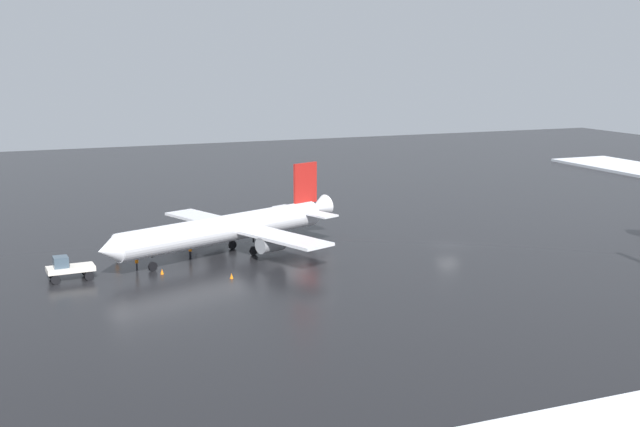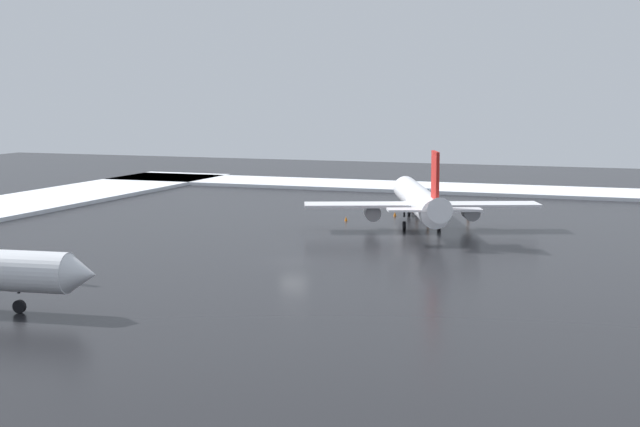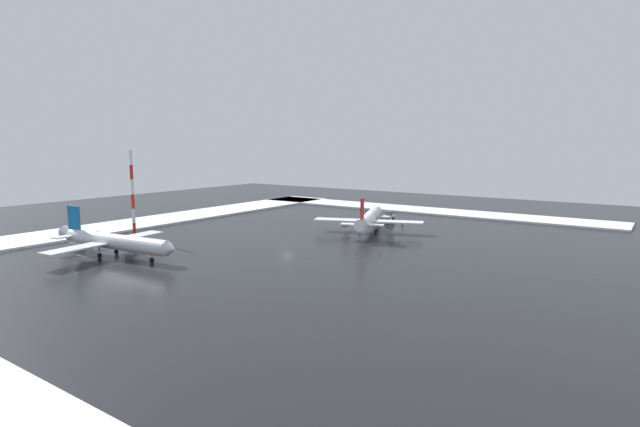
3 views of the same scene
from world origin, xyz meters
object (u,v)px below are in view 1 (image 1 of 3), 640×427
Objects in this scene: ground_crew_mid_apron at (137,262)px; traffic_cone_mid_line at (232,276)px; ground_crew_near_tug at (117,250)px; airplane_foreground_jet at (229,228)px; traffic_cone_near_nose at (162,272)px; ground_crew_beside_wing at (190,250)px; pushback_tug at (68,268)px.

traffic_cone_mid_line is (8.35, -6.53, -0.70)m from ground_crew_mid_apron.
ground_crew_near_tug reaches higher than traffic_cone_mid_line.
traffic_cone_mid_line is (-2.52, -9.58, -2.82)m from airplane_foreground_jet.
ground_crew_near_tug reaches higher than traffic_cone_near_nose.
ground_crew_beside_wing and ground_crew_mid_apron have the same top height.
ground_crew_mid_apron is 3.11× the size of traffic_cone_mid_line.
airplane_foreground_jet is at bearing 29.95° from ground_crew_mid_apron.
traffic_cone_near_nose is at bearing 168.08° from pushback_tug.
ground_crew_near_tug is (-12.03, 3.17, -2.12)m from airplane_foreground_jet.
ground_crew_near_tug is 3.11× the size of traffic_cone_near_nose.
traffic_cone_near_nose is (2.19, -2.23, -0.70)m from ground_crew_mid_apron.
traffic_cone_near_nose is at bearing -31.28° from ground_crew_mid_apron.
ground_crew_beside_wing is 3.11× the size of traffic_cone_mid_line.
traffic_cone_near_nose is at bearing 145.11° from traffic_cone_mid_line.
ground_crew_beside_wing is (-4.54, -0.10, -2.12)m from airplane_foreground_jet.
airplane_foreground_jet is 17.69× the size of ground_crew_near_tug.
ground_crew_near_tug is 3.11× the size of traffic_cone_mid_line.
pushback_tug reaches higher than traffic_cone_near_nose.
traffic_cone_mid_line is at bearing 53.70° from airplane_foreground_jet.
pushback_tug is 6.99m from ground_crew_mid_apron.
ground_crew_beside_wing is 6.67m from traffic_cone_near_nose.
ground_crew_mid_apron is at bearing 134.45° from traffic_cone_near_nose.
traffic_cone_mid_line is (15.27, -5.61, -1.01)m from pushback_tug.
airplane_foreground_jet is 12.62m from ground_crew_near_tug.
pushback_tug is 8.61× the size of traffic_cone_near_nose.
pushback_tug reaches higher than ground_crew_mid_apron.
pushback_tug is at bearing 66.84° from ground_crew_beside_wing.
airplane_foreground_jet reaches higher than ground_crew_beside_wing.
ground_crew_beside_wing is (13.25, 3.87, -0.31)m from pushback_tug.
traffic_cone_mid_line is (9.50, -12.75, -0.70)m from ground_crew_near_tug.
traffic_cone_mid_line is at bearing -34.89° from traffic_cone_near_nose.
ground_crew_mid_apron is 6.33m from ground_crew_near_tug.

